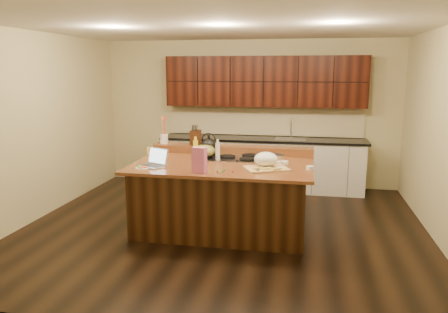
# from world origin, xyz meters

# --- Properties ---
(room) EXTENTS (5.52, 5.02, 2.72)m
(room) POSITION_xyz_m (0.00, 0.00, 1.35)
(room) COLOR black
(room) RESTS_ON ground
(island) EXTENTS (2.40, 1.60, 0.92)m
(island) POSITION_xyz_m (0.00, 0.00, 0.46)
(island) COLOR black
(island) RESTS_ON ground
(back_ledge) EXTENTS (2.40, 0.30, 0.12)m
(back_ledge) POSITION_xyz_m (0.00, 0.70, 0.98)
(back_ledge) COLOR black
(back_ledge) RESTS_ON island
(cooktop) EXTENTS (0.92, 0.52, 0.05)m
(cooktop) POSITION_xyz_m (0.00, 0.30, 0.94)
(cooktop) COLOR gray
(cooktop) RESTS_ON island
(back_counter) EXTENTS (3.70, 0.66, 2.40)m
(back_counter) POSITION_xyz_m (0.30, 2.23, 0.98)
(back_counter) COLOR silver
(back_counter) RESTS_ON ground
(kettle) EXTENTS (0.32, 0.32, 0.22)m
(kettle) POSITION_xyz_m (-0.30, 0.43, 1.07)
(kettle) COLOR black
(kettle) RESTS_ON cooktop
(green_bowl) EXTENTS (0.39, 0.39, 0.17)m
(green_bowl) POSITION_xyz_m (-0.30, 0.17, 1.05)
(green_bowl) COLOR olive
(green_bowl) RESTS_ON cooktop
(laptop) EXTENTS (0.42, 0.38, 0.23)m
(laptop) POSITION_xyz_m (-0.84, -0.35, 0.98)
(laptop) COLOR #B7B7BC
(laptop) RESTS_ON island
(oil_bottle) EXTENTS (0.08, 0.08, 0.27)m
(oil_bottle) POSITION_xyz_m (-0.43, 0.18, 1.06)
(oil_bottle) COLOR yellow
(oil_bottle) RESTS_ON island
(vinegar_bottle) EXTENTS (0.07, 0.07, 0.25)m
(vinegar_bottle) POSITION_xyz_m (-0.10, 0.12, 1.04)
(vinegar_bottle) COLOR silver
(vinegar_bottle) RESTS_ON island
(wooden_tray) EXTENTS (0.63, 0.56, 0.21)m
(wooden_tray) POSITION_xyz_m (0.60, -0.23, 1.01)
(wooden_tray) COLOR tan
(wooden_tray) RESTS_ON island
(ramekin_a) EXTENTS (0.12, 0.12, 0.04)m
(ramekin_a) POSITION_xyz_m (0.72, 0.04, 0.94)
(ramekin_a) COLOR white
(ramekin_a) RESTS_ON island
(ramekin_b) EXTENTS (0.11, 0.11, 0.04)m
(ramekin_b) POSITION_xyz_m (1.15, -0.17, 0.94)
(ramekin_b) COLOR white
(ramekin_b) RESTS_ON island
(ramekin_c) EXTENTS (0.13, 0.13, 0.04)m
(ramekin_c) POSITION_xyz_m (0.82, 0.08, 0.94)
(ramekin_c) COLOR white
(ramekin_c) RESTS_ON island
(strainer_bowl) EXTENTS (0.28, 0.28, 0.09)m
(strainer_bowl) POSITION_xyz_m (0.69, 0.19, 0.97)
(strainer_bowl) COLOR #996B3F
(strainer_bowl) RESTS_ON island
(kitchen_timer) EXTENTS (0.09, 0.09, 0.07)m
(kitchen_timer) POSITION_xyz_m (0.53, -0.48, 0.96)
(kitchen_timer) COLOR silver
(kitchen_timer) RESTS_ON island
(pink_bag) EXTENTS (0.19, 0.13, 0.31)m
(pink_bag) POSITION_xyz_m (-0.17, -0.61, 1.08)
(pink_bag) COLOR #CB5F98
(pink_bag) RESTS_ON island
(candy_plate) EXTENTS (0.20, 0.20, 0.01)m
(candy_plate) POSITION_xyz_m (-0.95, -0.52, 0.93)
(candy_plate) COLOR white
(candy_plate) RESTS_ON island
(package_box) EXTENTS (0.11, 0.09, 0.12)m
(package_box) POSITION_xyz_m (-1.15, 0.29, 0.98)
(package_box) COLOR #F6C957
(package_box) RESTS_ON island
(utensil_crock) EXTENTS (0.12, 0.12, 0.14)m
(utensil_crock) POSITION_xyz_m (-1.07, 0.70, 1.11)
(utensil_crock) COLOR white
(utensil_crock) RESTS_ON back_ledge
(knife_block) EXTENTS (0.14, 0.20, 0.22)m
(knife_block) POSITION_xyz_m (-0.57, 0.70, 1.15)
(knife_block) COLOR black
(knife_block) RESTS_ON back_ledge
(gumdrop_0) EXTENTS (0.02, 0.02, 0.02)m
(gumdrop_0) POSITION_xyz_m (-0.18, -0.39, 0.93)
(gumdrop_0) COLOR red
(gumdrop_0) RESTS_ON island
(gumdrop_1) EXTENTS (0.02, 0.02, 0.02)m
(gumdrop_1) POSITION_xyz_m (0.02, -0.50, 0.93)
(gumdrop_1) COLOR #198C26
(gumdrop_1) RESTS_ON island
(gumdrop_2) EXTENTS (0.02, 0.02, 0.02)m
(gumdrop_2) POSITION_xyz_m (-0.22, -0.38, 0.93)
(gumdrop_2) COLOR red
(gumdrop_2) RESTS_ON island
(gumdrop_3) EXTENTS (0.02, 0.02, 0.02)m
(gumdrop_3) POSITION_xyz_m (0.10, -0.43, 0.93)
(gumdrop_3) COLOR #198C26
(gumdrop_3) RESTS_ON island
(gumdrop_4) EXTENTS (0.02, 0.02, 0.02)m
(gumdrop_4) POSITION_xyz_m (0.22, -0.52, 0.93)
(gumdrop_4) COLOR red
(gumdrop_4) RESTS_ON island
(gumdrop_5) EXTENTS (0.02, 0.02, 0.02)m
(gumdrop_5) POSITION_xyz_m (0.08, -0.61, 0.93)
(gumdrop_5) COLOR #198C26
(gumdrop_5) RESTS_ON island
(gumdrop_6) EXTENTS (0.02, 0.02, 0.02)m
(gumdrop_6) POSITION_xyz_m (-0.15, -0.41, 0.93)
(gumdrop_6) COLOR red
(gumdrop_6) RESTS_ON island
(gumdrop_7) EXTENTS (0.02, 0.02, 0.02)m
(gumdrop_7) POSITION_xyz_m (-0.25, -0.48, 0.93)
(gumdrop_7) COLOR #198C26
(gumdrop_7) RESTS_ON island
(gumdrop_8) EXTENTS (0.02, 0.02, 0.02)m
(gumdrop_8) POSITION_xyz_m (-0.14, -0.50, 0.93)
(gumdrop_8) COLOR red
(gumdrop_8) RESTS_ON island
(gumdrop_9) EXTENTS (0.02, 0.02, 0.02)m
(gumdrop_9) POSITION_xyz_m (0.09, -0.50, 0.93)
(gumdrop_9) COLOR #198C26
(gumdrop_9) RESTS_ON island
(gumdrop_10) EXTENTS (0.02, 0.02, 0.02)m
(gumdrop_10) POSITION_xyz_m (0.04, -0.58, 0.93)
(gumdrop_10) COLOR red
(gumdrop_10) RESTS_ON island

